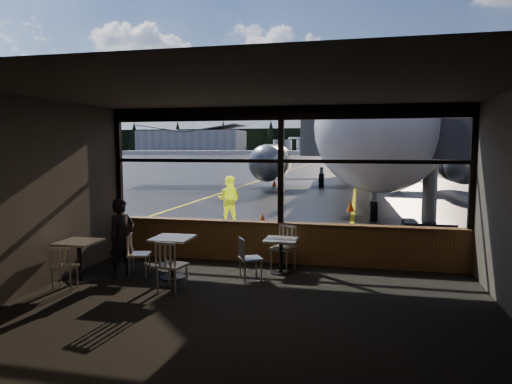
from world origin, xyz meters
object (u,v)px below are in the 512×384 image
(airliner, at_px, (362,94))
(cone_nose, at_px, (351,206))
(cafe_table_mid, at_px, (173,258))
(passenger, at_px, (122,238))
(chair_mid_w, at_px, (139,255))
(chair_left_s, at_px, (65,268))
(cafe_table_left, at_px, (79,261))
(ground_crew, at_px, (229,200))
(cone_wing, at_px, (274,183))
(chair_near_n, at_px, (283,249))
(jet_bridge, at_px, (420,153))
(cone_extra, at_px, (262,220))
(chair_mid_s, at_px, (172,266))
(cafe_table_near, at_px, (281,256))
(chair_near_w, at_px, (251,259))

(airliner, xyz_separation_m, cone_nose, (-0.39, -10.95, -5.71))
(cafe_table_mid, relative_size, passenger, 0.52)
(chair_mid_w, xyz_separation_m, chair_left_s, (-0.88, -1.17, -0.02))
(cafe_table_left, xyz_separation_m, chair_left_s, (0.05, -0.52, 0.02))
(cafe_table_mid, height_order, chair_left_s, chair_left_s)
(chair_left_s, relative_size, ground_crew, 0.51)
(cone_wing, bearing_deg, ground_crew, -85.34)
(cafe_table_mid, height_order, chair_near_n, chair_near_n)
(jet_bridge, bearing_deg, chair_near_n, -119.21)
(airliner, bearing_deg, cone_extra, -103.78)
(cone_extra, bearing_deg, cone_wing, 99.01)
(jet_bridge, bearing_deg, cafe_table_mid, -127.40)
(chair_left_s, height_order, cone_extra, chair_left_s)
(chair_mid_s, xyz_separation_m, chair_left_s, (-1.96, -0.32, -0.06))
(cone_extra, bearing_deg, airliner, 78.27)
(cafe_table_mid, bearing_deg, passenger, -171.94)
(chair_near_n, distance_m, chair_mid_s, 2.53)
(chair_left_s, bearing_deg, chair_mid_w, 40.05)
(passenger, bearing_deg, chair_mid_s, -91.13)
(cone_nose, xyz_separation_m, cone_wing, (-5.27, 11.46, -0.01))
(cafe_table_near, height_order, cone_extra, cafe_table_near)
(ground_crew, bearing_deg, cafe_table_near, 118.55)
(jet_bridge, distance_m, cafe_table_left, 10.78)
(cafe_table_near, distance_m, chair_near_w, 0.80)
(cafe_table_near, bearing_deg, chair_mid_s, -136.07)
(chair_near_n, bearing_deg, cafe_table_near, 106.84)
(chair_near_n, relative_size, cone_extra, 2.09)
(chair_left_s, distance_m, cone_wing, 23.14)
(cone_nose, distance_m, cone_wing, 12.62)
(cafe_table_near, relative_size, passenger, 0.46)
(ground_crew, bearing_deg, chair_mid_w, 92.80)
(cafe_table_near, distance_m, chair_mid_w, 2.89)
(cafe_table_mid, height_order, ground_crew, ground_crew)
(chair_left_s, bearing_deg, cafe_table_mid, 22.48)
(jet_bridge, distance_m, cone_wing, 16.74)
(chair_near_w, relative_size, cone_nose, 1.92)
(airliner, height_order, chair_mid_s, airliner)
(cafe_table_mid, distance_m, ground_crew, 6.64)
(chair_mid_w, distance_m, cone_wing, 22.01)
(jet_bridge, bearing_deg, airliner, 97.24)
(chair_near_n, bearing_deg, chair_near_w, 77.98)
(cafe_table_left, bearing_deg, cafe_table_mid, 20.44)
(jet_bridge, bearing_deg, cone_extra, -169.49)
(chair_left_s, xyz_separation_m, ground_crew, (0.89, 7.73, 0.40))
(chair_mid_w, bearing_deg, cone_nose, 145.24)
(passenger, bearing_deg, jet_bridge, -16.01)
(chair_mid_s, distance_m, cone_extra, 7.09)
(airliner, distance_m, cone_nose, 12.36)
(ground_crew, distance_m, cone_extra, 1.41)
(cafe_table_left, xyz_separation_m, passenger, (0.65, 0.48, 0.39))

